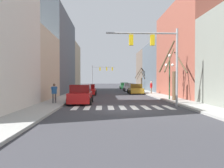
# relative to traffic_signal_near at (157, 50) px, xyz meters

# --- Properties ---
(ground_plane) EXTENTS (240.00, 240.00, 0.00)m
(ground_plane) POSITION_rel_traffic_signal_near_xyz_m (-2.84, -1.65, -4.49)
(ground_plane) COLOR #38383D
(sidewalk_left) EXTENTS (2.27, 90.00, 0.15)m
(sidewalk_left) POSITION_rel_traffic_signal_near_xyz_m (-8.67, -1.65, -4.41)
(sidewalk_left) COLOR #9E9E99
(sidewalk_left) RESTS_ON ground_plane
(sidewalk_right) EXTENTS (2.27, 90.00, 0.15)m
(sidewalk_right) POSITION_rel_traffic_signal_near_xyz_m (2.99, -1.65, -4.41)
(sidewalk_right) COLOR #9E9E99
(sidewalk_right) RESTS_ON ground_plane
(building_row_left) EXTENTS (6.00, 42.88, 12.35)m
(building_row_left) POSITION_rel_traffic_signal_near_xyz_m (-12.80, 13.62, 1.07)
(building_row_left) COLOR beige
(building_row_left) RESTS_ON ground_plane
(building_row_right) EXTENTS (6.00, 46.30, 11.48)m
(building_row_right) POSITION_rel_traffic_signal_near_xyz_m (7.13, 15.58, 0.37)
(building_row_right) COLOR gray
(building_row_right) RESTS_ON ground_plane
(crosswalk_stripes) EXTENTS (7.65, 2.60, 0.01)m
(crosswalk_stripes) POSITION_rel_traffic_signal_near_xyz_m (-2.84, -0.60, -4.49)
(crosswalk_stripes) COLOR white
(crosswalk_stripes) RESTS_ON ground_plane
(traffic_signal_near) EXTENTS (5.78, 0.28, 6.26)m
(traffic_signal_near) POSITION_rel_traffic_signal_near_xyz_m (0.00, 0.00, 0.00)
(traffic_signal_near) COLOR gray
(traffic_signal_near) RESTS_ON ground_plane
(traffic_signal_far) EXTENTS (6.02, 0.28, 6.04)m
(traffic_signal_far) POSITION_rel_traffic_signal_near_xyz_m (-5.06, 40.68, -0.03)
(traffic_signal_far) COLOR gray
(traffic_signal_far) RESTS_ON ground_plane
(street_lamp_right_corner) EXTENTS (0.95, 0.36, 4.65)m
(street_lamp_right_corner) POSITION_rel_traffic_signal_near_xyz_m (2.47, 4.77, -1.07)
(street_lamp_right_corner) COLOR #1E4C2D
(street_lamp_right_corner) RESTS_ON sidewalk_right
(car_parked_left_far) EXTENTS (2.08, 4.43, 1.56)m
(car_parked_left_far) POSITION_rel_traffic_signal_near_xyz_m (-6.37, 13.88, -3.76)
(car_parked_left_far) COLOR red
(car_parked_left_far) RESTS_ON ground_plane
(car_parked_left_mid) EXTENTS (2.20, 4.27, 1.55)m
(car_parked_left_mid) POSITION_rel_traffic_signal_near_xyz_m (0.63, 16.09, -3.76)
(car_parked_left_mid) COLOR #A38423
(car_parked_left_mid) RESTS_ON ground_plane
(car_at_intersection) EXTENTS (2.11, 4.61, 1.71)m
(car_at_intersection) POSITION_rel_traffic_signal_near_xyz_m (-6.36, 2.55, -3.69)
(car_at_intersection) COLOR red
(car_at_intersection) RESTS_ON ground_plane
(car_driving_away_lane) EXTENTS (2.04, 4.37, 1.56)m
(car_driving_away_lane) POSITION_rel_traffic_signal_near_xyz_m (0.71, 35.39, -3.76)
(car_driving_away_lane) COLOR #236B38
(car_driving_away_lane) RESTS_ON ground_plane
(car_parked_left_near) EXTENTS (2.15, 4.49, 1.57)m
(car_parked_left_near) POSITION_rel_traffic_signal_near_xyz_m (0.66, 24.48, -3.75)
(car_parked_left_near) COLOR silver
(car_parked_left_near) RESTS_ON ground_plane
(pedestrian_near_right_corner) EXTENTS (0.44, 0.72, 1.79)m
(pedestrian_near_right_corner) POSITION_rel_traffic_signal_near_xyz_m (2.72, 14.40, -3.28)
(pedestrian_near_right_corner) COLOR #7A705B
(pedestrian_near_right_corner) RESTS_ON sidewalk_right
(pedestrian_on_left_sidewalk) EXTENTS (0.49, 0.64, 1.68)m
(pedestrian_on_left_sidewalk) POSITION_rel_traffic_signal_near_xyz_m (-8.54, 1.63, -3.35)
(pedestrian_on_left_sidewalk) COLOR #4C4C51
(pedestrian_on_left_sidewalk) RESTS_ON sidewalk_left
(street_tree_left_far) EXTENTS (3.01, 1.43, 4.51)m
(street_tree_left_far) POSITION_rel_traffic_signal_near_xyz_m (3.51, 26.70, -2.09)
(street_tree_left_far) COLOR #473828
(street_tree_left_far) RESTS_ON sidewalk_right
(street_tree_right_mid) EXTENTS (2.17, 2.35, 5.88)m
(street_tree_right_mid) POSITION_rel_traffic_signal_near_xyz_m (2.51, 3.73, -2.01)
(street_tree_right_mid) COLOR brown
(street_tree_right_mid) RESTS_ON sidewalk_right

